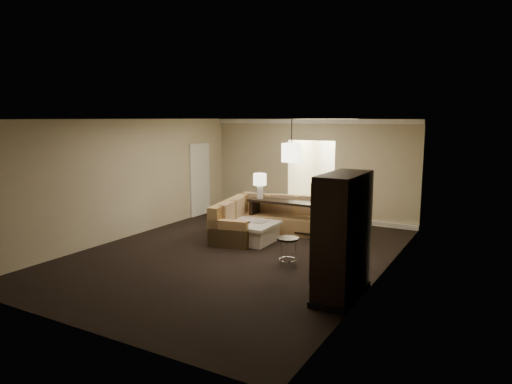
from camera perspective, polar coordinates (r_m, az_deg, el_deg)
The scene contains 19 objects.
ground at distance 9.71m, azimuth -2.50°, elevation -7.67°, with size 8.00×8.00×0.00m, color black.
wall_back at distance 12.93m, azimuth 6.85°, elevation 2.86°, with size 6.00×0.04×2.80m, color #C6B995.
wall_front at distance 6.42m, azimuth -21.82°, elevation -4.23°, with size 6.00×0.04×2.80m, color #C6B995.
wall_left at distance 11.26m, azimuth -15.64°, elevation 1.64°, with size 0.04×8.00×2.80m, color #C6B995.
wall_right at distance 8.23m, azimuth 15.47°, elevation -1.04°, with size 0.04×8.00×2.80m, color #C6B995.
ceiling at distance 9.29m, azimuth -2.62°, elevation 9.10°, with size 6.00×8.00×0.02m, color white.
crown_molding at distance 12.81m, azimuth 6.88°, elevation 8.76°, with size 6.00×0.10×0.12m, color white.
baseboard at distance 13.10m, azimuth 6.65°, elevation -2.99°, with size 6.00×0.10×0.12m, color white.
side_door at distance 13.39m, azimuth -7.02°, elevation 1.57°, with size 0.05×0.90×2.10m, color white.
foyer at distance 14.19m, azimuth 8.93°, elevation 2.97°, with size 1.44×2.02×2.80m.
sectional_sofa at distance 11.14m, azimuth 2.47°, elevation -3.55°, with size 3.13×2.83×0.90m.
coffee_table at distance 10.53m, azimuth -0.63°, elevation -5.02°, with size 1.12×1.12×0.46m.
console_table at distance 11.15m, azimuth 4.24°, elevation -2.85°, with size 2.15×0.54×0.82m.
armoire at distance 7.31m, azimuth 10.71°, elevation -5.75°, with size 0.59×1.38×1.98m.
drink_table at distance 8.91m, azimuth 3.98°, elevation -6.67°, with size 0.43×0.43×0.53m.
table_lamp_left at distance 11.37m, azimuth 0.48°, elevation 1.27°, with size 0.33×0.33×0.63m.
table_lamp_right at distance 10.72m, azimuth 8.33°, elevation 0.68°, with size 0.33×0.33×0.63m.
pendant_light at distance 11.70m, azimuth 4.45°, elevation 4.95°, with size 0.38×0.38×1.09m.
person at distance 14.07m, azimuth 10.57°, elevation 1.10°, with size 0.63×0.42×1.74m, color beige.
Camera 1 is at (4.91, -7.88, 2.82)m, focal length 32.00 mm.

